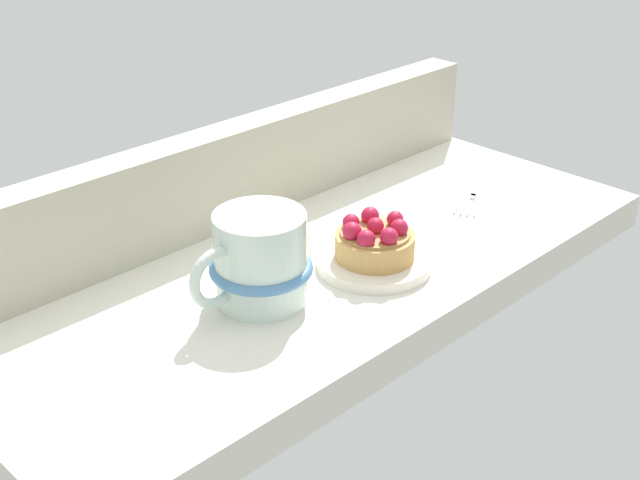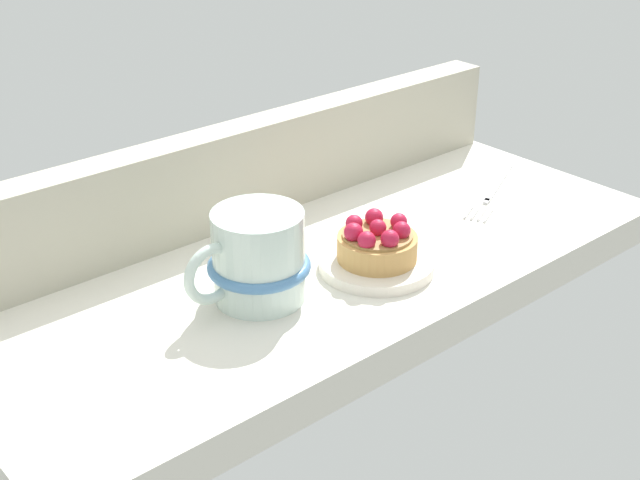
{
  "view_description": "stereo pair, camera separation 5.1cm",
  "coord_description": "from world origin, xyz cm",
  "px_view_note": "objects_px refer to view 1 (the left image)",
  "views": [
    {
      "loc": [
        -53.86,
        -54.0,
        41.1
      ],
      "look_at": [
        -3.51,
        -3.43,
        4.52
      ],
      "focal_mm": 48.8,
      "sensor_mm": 36.0,
      "label": 1
    },
    {
      "loc": [
        -50.13,
        -57.46,
        41.1
      ],
      "look_at": [
        -3.51,
        -3.43,
        4.52
      ],
      "focal_mm": 48.8,
      "sensor_mm": 36.0,
      "label": 2
    }
  ],
  "objects_px": {
    "dessert_plate": "(374,262)",
    "coffee_mug": "(259,260)",
    "raspberry_tart": "(375,241)",
    "dessert_fork": "(478,185)"
  },
  "relations": [
    {
      "from": "dessert_plate",
      "to": "coffee_mug",
      "type": "xyz_separation_m",
      "value": [
        -0.12,
        0.03,
        0.04
      ]
    },
    {
      "from": "coffee_mug",
      "to": "dessert_plate",
      "type": "bearing_deg",
      "value": -14.43
    },
    {
      "from": "raspberry_tart",
      "to": "coffee_mug",
      "type": "bearing_deg",
      "value": 165.49
    },
    {
      "from": "dessert_fork",
      "to": "dessert_plate",
      "type": "bearing_deg",
      "value": -169.33
    },
    {
      "from": "coffee_mug",
      "to": "dessert_fork",
      "type": "xyz_separation_m",
      "value": [
        0.35,
        0.01,
        -0.04
      ]
    },
    {
      "from": "raspberry_tart",
      "to": "dessert_fork",
      "type": "bearing_deg",
      "value": 10.67
    },
    {
      "from": "coffee_mug",
      "to": "dessert_fork",
      "type": "bearing_deg",
      "value": 2.04
    },
    {
      "from": "dessert_plate",
      "to": "coffee_mug",
      "type": "distance_m",
      "value": 0.13
    },
    {
      "from": "raspberry_tart",
      "to": "coffee_mug",
      "type": "height_order",
      "value": "coffee_mug"
    },
    {
      "from": "raspberry_tart",
      "to": "dessert_fork",
      "type": "distance_m",
      "value": 0.24
    }
  ]
}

